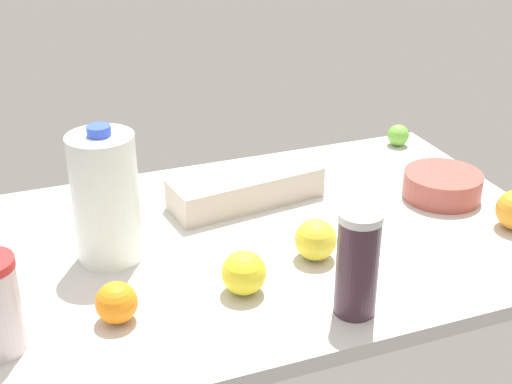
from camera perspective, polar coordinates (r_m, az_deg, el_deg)
name	(u,v)px	position (r cm, az deg, el deg)	size (l,w,h in cm)	color
countertop	(256,243)	(143.96, 0.00, -4.11)	(120.00, 76.00, 3.00)	silver
egg_carton	(246,188)	(155.07, -0.81, 0.31)	(33.42, 11.44, 6.81)	beige
shaker_bottle	(357,263)	(117.90, 8.12, -5.68)	(7.25, 7.25, 18.82)	#3E2834
milk_jug	(106,198)	(133.50, -11.93, -0.46)	(12.29, 12.29, 26.62)	white
mixing_bowl	(442,185)	(162.88, 14.68, 0.53)	(17.19, 17.19, 5.82)	#A64D43
lemon_near_front	(244,273)	(124.56, -0.98, -6.47)	(7.89, 7.89, 7.89)	yellow
lime_far_back	(398,135)	(188.81, 11.31, 4.47)	(5.53, 5.53, 5.53)	#6CBC3D
orange_loose	(117,303)	(120.08, -11.10, -8.68)	(7.02, 7.02, 7.02)	orange
lemon_beside_bowl	(316,240)	(134.69, 4.80, -3.81)	(8.00, 8.00, 8.00)	yellow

